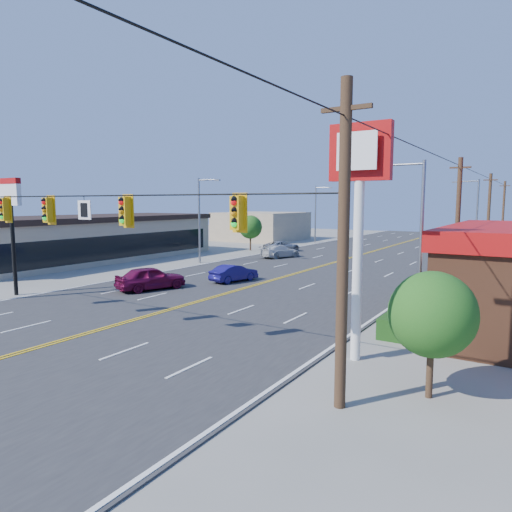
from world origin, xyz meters
The scene contains 21 objects.
ground centered at (0.00, 0.00, 0.00)m, with size 160.00×160.00×0.00m, color gray.
road centered at (0.00, 20.00, 0.03)m, with size 20.00×120.00×0.06m, color #2D2D30.
signal_span centered at (-0.12, 0.00, 4.89)m, with size 24.32×0.34×9.00m.
kfc_pylon centered at (11.00, 4.00, 6.04)m, with size 2.20×0.36×8.50m.
strip_mall centered at (-22.00, 18.00, 2.25)m, with size 10.40×26.40×4.40m.
pizza_hut_sign centered at (-11.00, 4.00, 5.18)m, with size 1.90×0.30×6.85m.
streetlight_se centered at (10.79, 14.00, 4.51)m, with size 2.55×0.25×8.00m.
streetlight_ne centered at (10.79, 38.00, 4.51)m, with size 2.55×0.25×8.00m.
streetlight_sw centered at (-10.79, 22.00, 4.51)m, with size 2.55×0.25×8.00m.
streetlight_nw centered at (-10.79, 48.00, 4.51)m, with size 2.55×0.25×8.00m.
utility_pole_near centered at (12.20, 18.00, 4.20)m, with size 0.28×0.28×8.40m, color #47301E.
utility_pole_mid centered at (12.20, 36.00, 4.20)m, with size 0.28×0.28×8.40m, color #47301E.
utility_pole_far centered at (12.20, 54.00, 4.20)m, with size 0.28×0.28×8.40m, color #47301E.
tree_kfc_rear centered at (13.50, 22.00, 2.93)m, with size 2.94×2.94×4.41m.
tree_kfc_front centered at (14.00, 2.00, 2.51)m, with size 2.52×2.52×3.78m.
tree_west centered at (-13.00, 34.00, 2.79)m, with size 2.80×2.80×4.20m.
bld_west_far centered at (-20.00, 48.00, 2.10)m, with size 11.00×12.00×4.20m, color tan.
car_magenta centered at (-4.96, 9.56, 0.77)m, with size 1.82×4.52×1.54m, color maroon.
car_blue centered at (-2.11, 14.98, 0.61)m, with size 1.30×3.73×1.23m, color #140F5D.
car_white centered at (-6.27, 29.28, 0.65)m, with size 1.81×4.46×1.29m, color silver.
car_silver centered at (-8.91, 34.40, 0.62)m, with size 2.06×4.48×1.24m, color #A8AAAD.
Camera 1 is at (16.56, -11.68, 5.76)m, focal length 32.00 mm.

